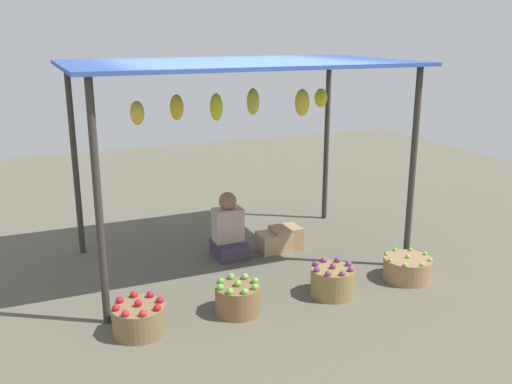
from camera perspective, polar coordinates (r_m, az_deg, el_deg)
ground_plane at (r=6.75m, az=-1.69°, el=-6.70°), size 14.00×14.00×0.00m
market_stall_structure at (r=6.26m, az=-1.77°, el=11.31°), size 3.65×2.17×2.28m
vendor_person at (r=6.74m, az=-2.76°, el=-4.01°), size 0.36×0.44×0.78m
basket_red_apples at (r=5.25m, az=-11.66°, el=-12.34°), size 0.47×0.47×0.32m
basket_green_apples at (r=5.48m, az=-1.83°, el=-10.62°), size 0.43×0.43×0.33m
basket_purple_onions at (r=5.86m, az=7.68°, el=-8.85°), size 0.44×0.44×0.35m
basket_limes at (r=6.39m, az=14.93°, el=-7.41°), size 0.51×0.51×0.28m
wooden_crate_near_vendor at (r=6.94m, az=1.83°, el=-5.02°), size 0.38×0.30×0.23m
wooden_crate_stacked_rear at (r=7.00m, az=3.00°, el=-4.62°), size 0.35×0.30×0.28m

